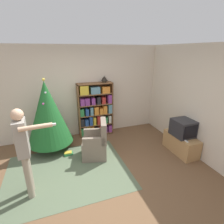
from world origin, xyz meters
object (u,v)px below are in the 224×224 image
Objects in this scene: bookshelf at (95,110)px; television at (183,128)px; christmas_tree at (48,113)px; standing_person at (24,147)px; armchair at (96,144)px; table_lamp at (104,79)px.

bookshelf is 2.44m from television.
christmas_tree is at bearing -161.44° from bookshelf.
standing_person reaches higher than bookshelf.
armchair reaches higher than television.
armchair is 1.89m from table_lamp.
television is 0.27× the size of christmas_tree.
table_lamp reaches higher than armchair.
standing_person is (-3.45, -0.22, 0.29)m from television.
bookshelf is at bearing -178.85° from table_lamp.
television is at bearing 89.96° from standing_person.
table_lamp reaches higher than standing_person.
standing_person is 2.86m from table_lamp.
bookshelf is at bearing 134.88° from standing_person.
armchair is (1.01, -0.72, -0.67)m from christmas_tree.
christmas_tree is 1.41m from armchair.
television is at bearing -49.31° from table_lamp.
armchair is 4.60× the size of table_lamp.
table_lamp is (0.29, 0.01, 0.91)m from bookshelf.
table_lamp is at bearing 167.66° from armchair.
table_lamp is at bearing 130.37° from standing_person.
table_lamp reaches higher than bookshelf.
standing_person is (-1.69, -1.91, 0.18)m from bookshelf.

